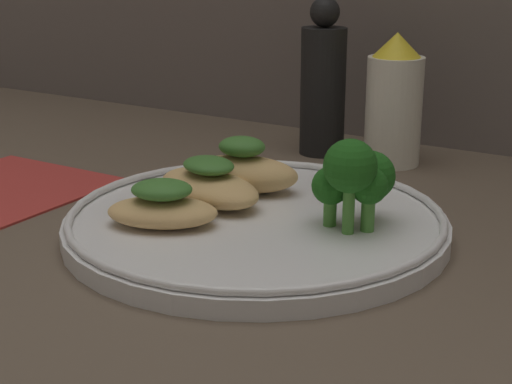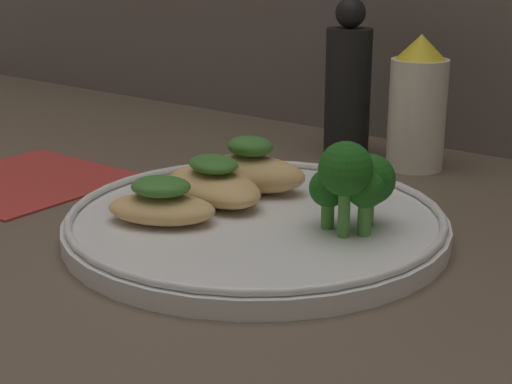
% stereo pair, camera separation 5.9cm
% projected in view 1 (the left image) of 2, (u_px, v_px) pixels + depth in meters
% --- Properties ---
extents(ground_plane, '(1.80, 1.80, 0.01)m').
position_uv_depth(ground_plane, '(256.00, 240.00, 0.60)').
color(ground_plane, brown).
extents(plate, '(0.29, 0.29, 0.02)m').
position_uv_depth(plate, '(256.00, 222.00, 0.60)').
color(plate, white).
rests_on(plate, ground_plane).
extents(grilled_meat_front, '(0.10, 0.08, 0.04)m').
position_uv_depth(grilled_meat_front, '(162.00, 207.00, 0.58)').
color(grilled_meat_front, tan).
rests_on(grilled_meat_front, plate).
extents(grilled_meat_middle, '(0.11, 0.08, 0.04)m').
position_uv_depth(grilled_meat_middle, '(209.00, 185.00, 0.63)').
color(grilled_meat_middle, tan).
rests_on(grilled_meat_middle, plate).
extents(grilled_meat_back, '(0.11, 0.07, 0.05)m').
position_uv_depth(grilled_meat_back, '(242.00, 170.00, 0.65)').
color(grilled_meat_back, tan).
rests_on(grilled_meat_back, plate).
extents(broccoli_bunch, '(0.06, 0.07, 0.07)m').
position_uv_depth(broccoli_bunch, '(357.00, 177.00, 0.56)').
color(broccoli_bunch, '#4C8E38').
rests_on(broccoli_bunch, plate).
extents(sauce_bottle, '(0.06, 0.06, 0.13)m').
position_uv_depth(sauce_bottle, '(394.00, 102.00, 0.77)').
color(sauce_bottle, silver).
rests_on(sauce_bottle, ground_plane).
extents(pepper_grinder, '(0.05, 0.05, 0.16)m').
position_uv_depth(pepper_grinder, '(323.00, 85.00, 0.81)').
color(pepper_grinder, black).
rests_on(pepper_grinder, ground_plane).
extents(napkin, '(0.16, 0.16, 0.00)m').
position_uv_depth(napkin, '(4.00, 187.00, 0.71)').
color(napkin, '#B2332D').
rests_on(napkin, ground_plane).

